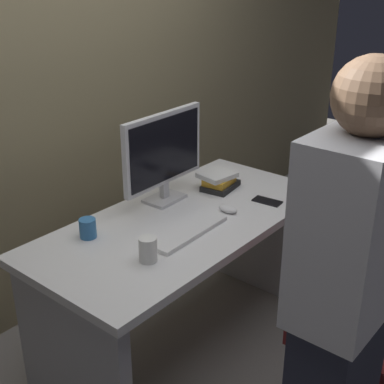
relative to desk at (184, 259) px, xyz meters
The scene contains 13 objects.
ground_plane 0.51m from the desk, ahead, with size 9.00×9.00×0.00m, color gray.
wall_back 1.31m from the desk, 90.00° to the left, with size 6.40×0.10×3.00m, color #8C7F5B.
desk is the anchor object (origin of this frame).
office_chair 0.82m from the desk, 84.17° to the right, with size 0.52×0.52×0.94m.
person_at_desk 1.07m from the desk, 110.28° to the right, with size 0.40×0.24×1.64m.
monitor 0.53m from the desk, 65.28° to the left, with size 0.54×0.15×0.46m.
keyboard 0.28m from the desk, 133.33° to the right, with size 0.43×0.13×0.02m, color white.
mouse 0.33m from the desk, 32.21° to the right, with size 0.06×0.10×0.03m, color white.
cup_near_keyboard 0.49m from the desk, 160.20° to the right, with size 0.07×0.07×0.10m, color white.
cup_by_monitor 0.53m from the desk, 153.59° to the left, with size 0.07×0.07×0.09m, color #3372B2.
book_stack 0.48m from the desk, 12.70° to the left, with size 0.22×0.19×0.09m.
cell_phone 0.51m from the desk, 26.49° to the right, with size 0.07×0.14×0.01m, color black.
handbag 1.06m from the desk, 35.20° to the right, with size 0.34×0.14×0.38m.
Camera 1 is at (-1.71, -1.46, 1.85)m, focal length 49.52 mm.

